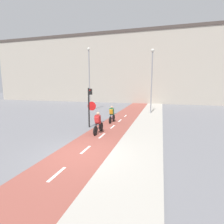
# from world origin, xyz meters

# --- Properties ---
(ground_plane) EXTENTS (120.00, 120.00, 0.00)m
(ground_plane) POSITION_xyz_m (0.00, 0.00, 0.00)
(ground_plane) COLOR slate
(bike_lane) EXTENTS (2.64, 60.00, 0.02)m
(bike_lane) POSITION_xyz_m (0.00, 0.00, 0.01)
(bike_lane) COLOR brown
(bike_lane) RESTS_ON ground_plane
(sidewalk_strip) EXTENTS (2.40, 60.00, 0.05)m
(sidewalk_strip) POSITION_xyz_m (2.52, 0.00, 0.03)
(sidewalk_strip) COLOR #A8A399
(sidewalk_strip) RESTS_ON ground_plane
(building_row_background) EXTENTS (60.00, 5.20, 12.46)m
(building_row_background) POSITION_xyz_m (0.00, 25.88, 6.24)
(building_row_background) COLOR #B2A899
(building_row_background) RESTS_ON ground_plane
(traffic_light_pole) EXTENTS (0.67, 0.25, 2.99)m
(traffic_light_pole) POSITION_xyz_m (-1.63, 4.97, 1.86)
(traffic_light_pole) COLOR black
(traffic_light_pole) RESTS_ON ground_plane
(street_lamp_far) EXTENTS (0.36, 0.36, 7.73)m
(street_lamp_far) POSITION_xyz_m (-5.28, 13.52, 4.65)
(street_lamp_far) COLOR gray
(street_lamp_far) RESTS_ON ground_plane
(street_lamp_sidewalk) EXTENTS (0.36, 0.36, 7.09)m
(street_lamp_sidewalk) POSITION_xyz_m (2.41, 13.01, 4.31)
(street_lamp_sidewalk) COLOR gray
(street_lamp_sidewalk) RESTS_ON ground_plane
(cyclist_near) EXTENTS (0.46, 1.75, 1.47)m
(cyclist_near) POSITION_xyz_m (-0.44, 3.48, 0.70)
(cyclist_near) COLOR black
(cyclist_near) RESTS_ON ground_plane
(cyclist_far) EXTENTS (0.46, 1.72, 1.45)m
(cyclist_far) POSITION_xyz_m (-0.51, 7.05, 0.70)
(cyclist_far) COLOR black
(cyclist_far) RESTS_ON ground_plane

